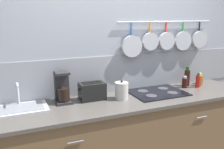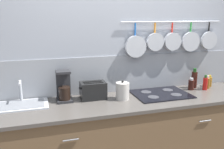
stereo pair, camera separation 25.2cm
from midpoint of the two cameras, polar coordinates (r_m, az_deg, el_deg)
The scene contains 13 objects.
wall_back at distance 2.93m, azimuth 4.60°, elevation 2.88°, with size 7.20×0.14×2.60m.
cabinet_base at distance 2.88m, azimuth 6.95°, elevation -14.92°, with size 2.80×0.64×0.90m.
countertop at distance 2.69m, azimuth 7.24°, elevation -6.15°, with size 2.84×0.66×0.03m.
sink_basin at distance 2.61m, azimuth -17.51°, elevation -6.51°, with size 0.52×0.33×0.23m.
coffee_maker at distance 2.64m, azimuth -8.31°, elevation -3.12°, with size 0.16×0.19×0.32m.
toaster at distance 2.67m, azimuth -1.64°, elevation -3.71°, with size 0.29×0.17×0.19m.
kettle at distance 2.67m, azimuth 5.13°, elevation -3.81°, with size 0.14×0.14×0.21m.
cooktop at distance 2.92m, azimuth 13.56°, elevation -4.36°, with size 0.62×0.48×0.01m.
bottle_sesame_oil at distance 3.19m, azimuth 19.84°, elevation -2.20°, with size 0.07×0.07×0.14m.
bottle_dish_soap at distance 3.27m, azimuth 20.40°, elevation -1.05°, with size 0.07×0.07×0.24m.
bottle_olive_oil at distance 3.24m, azimuth 22.65°, elevation -1.91°, with size 0.05×0.05×0.18m.
bottle_vinegar at distance 3.32m, azimuth 23.02°, elevation -1.78°, with size 0.06×0.06×0.16m.
bottle_hot_sauce at distance 3.42m, azimuth 23.30°, elevation -1.48°, with size 0.07×0.07×0.14m.
Camera 2 is at (-0.94, -2.35, 1.81)m, focal length 40.00 mm.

